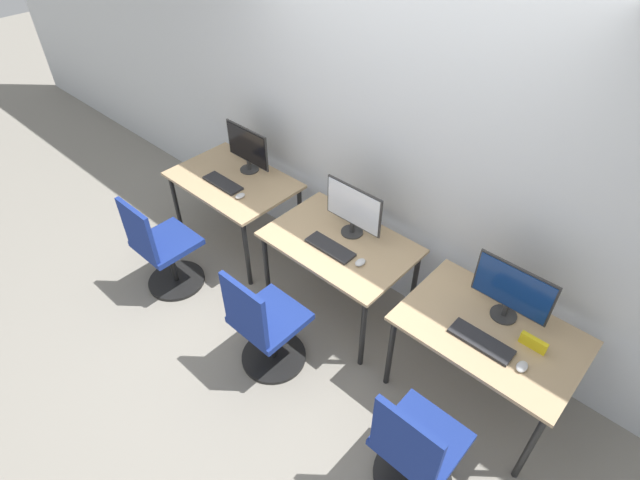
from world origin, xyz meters
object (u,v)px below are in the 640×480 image
office_chair_left (163,252)px  office_chair_right (414,453)px  mouse_center (360,262)px  office_chair_center (265,329)px  keyboard_left (223,183)px  monitor_center (353,209)px  mouse_left (240,196)px  mouse_right (522,367)px  keyboard_center (330,247)px  monitor_right (512,291)px  keyboard_right (481,341)px  monitor_left (247,148)px

office_chair_left → office_chair_right: size_ratio=1.00×
mouse_center → office_chair_center: (-0.28, -0.68, -0.34)m
keyboard_left → office_chair_center: (1.21, -0.66, -0.33)m
monitor_center → mouse_left: bearing=-164.1°
mouse_right → office_chair_right: (-0.23, -0.66, -0.34)m
office_chair_center → keyboard_left: bearing=151.3°
monitor_center → keyboard_center: bearing=-90.0°
mouse_left → keyboard_center: mouse_left is taller
office_chair_center → monitor_right: bearing=36.7°
mouse_left → keyboard_right: mouse_left is taller
office_chair_right → monitor_left: bearing=158.0°
mouse_center → office_chair_right: size_ratio=0.10×
keyboard_left → office_chair_center: bearing=-28.7°
monitor_left → monitor_right: bearing=-1.0°
office_chair_left → monitor_center: bearing=37.3°
monitor_center → mouse_right: (1.48, -0.28, -0.21)m
monitor_left → office_chair_right: 2.73m
monitor_left → mouse_left: monitor_left is taller
keyboard_left → mouse_center: bearing=0.6°
mouse_left → office_chair_left: 0.78m
mouse_right → keyboard_right: bearing=177.6°
monitor_left → office_chair_center: bearing=-38.5°
mouse_center → monitor_right: size_ratio=0.18×
monitor_left → mouse_right: bearing=-7.1°
monitor_right → office_chair_right: bearing=-88.2°
office_chair_center → monitor_right: monitor_right is taller
keyboard_left → mouse_left: (0.26, -0.03, 0.01)m
monitor_left → mouse_right: monitor_left is taller
monitor_left → office_chair_center: monitor_left is taller
monitor_left → mouse_center: monitor_left is taller
office_chair_left → monitor_center: monitor_center is taller
office_chair_center → mouse_right: office_chair_center is taller
office_chair_center → office_chair_right: 1.27m
mouse_left → monitor_left: bearing=128.1°
keyboard_left → keyboard_center: (1.22, -0.00, 0.00)m
monitor_center → mouse_center: (0.26, -0.23, -0.21)m
monitor_center → keyboard_center: 0.33m
office_chair_left → keyboard_right: size_ratio=2.37×
keyboard_right → mouse_right: 0.26m
monitor_center → keyboard_right: 1.27m
office_chair_left → mouse_right: 2.80m
office_chair_left → monitor_right: size_ratio=1.86×
mouse_right → mouse_left: bearing=179.8°
monitor_center → mouse_right: bearing=-10.8°
monitor_center → office_chair_center: bearing=-90.9°
keyboard_center → office_chair_right: 1.47m
office_chair_center → keyboard_right: 1.43m
monitor_right → office_chair_right: size_ratio=0.54×
mouse_left → office_chair_right: 2.34m
office_chair_left → monitor_center: (1.22, 0.93, 0.55)m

